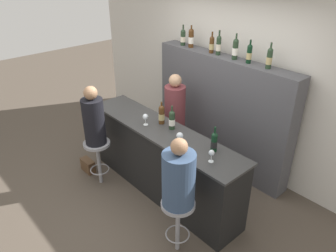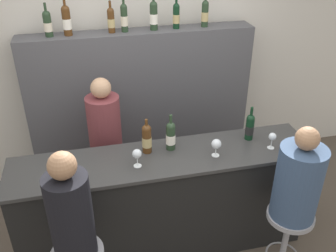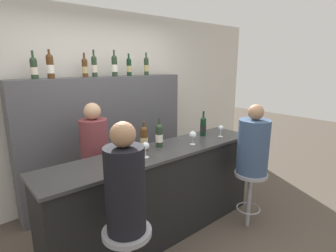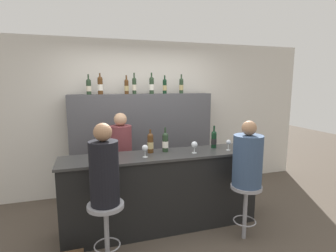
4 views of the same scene
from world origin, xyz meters
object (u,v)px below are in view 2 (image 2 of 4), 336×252
object	(u,v)px
wine_glass_1	(216,144)
guest_seated_left	(70,212)
wine_bottle_backbar_0	(48,23)
wine_bottle_counter_2	(250,127)
wine_bottle_backbar_4	(154,15)
wine_bottle_backbar_2	(111,20)
wine_bottle_counter_1	(171,136)
wine_bottle_backbar_1	(67,20)
wine_bottle_backbar_3	(124,17)
wine_glass_0	(137,154)
wine_bottle_counter_0	(147,138)
guest_seated_right	(298,180)
bartender	(107,153)
wine_bottle_backbar_5	(176,16)
wine_bottle_backbar_6	(205,13)
bar_stool_right	(288,228)
wine_glass_2	(272,137)

from	to	relation	value
wine_glass_1	guest_seated_left	size ratio (longest dim) A/B	0.18
wine_bottle_backbar_0	wine_bottle_counter_2	bearing A→B (deg)	-33.29
wine_bottle_backbar_0	wine_bottle_backbar_4	distance (m)	1.00
wine_bottle_backbar_2	guest_seated_left	size ratio (longest dim) A/B	0.36
wine_glass_1	wine_bottle_counter_1	bearing A→B (deg)	151.51
wine_bottle_backbar_1	wine_bottle_backbar_3	size ratio (longest dim) A/B	0.97
wine_bottle_backbar_1	wine_glass_0	size ratio (longest dim) A/B	2.14
wine_bottle_counter_0	guest_seated_right	size ratio (longest dim) A/B	0.39
wine_bottle_backbar_4	wine_glass_1	world-z (taller)	wine_bottle_backbar_4
wine_bottle_counter_2	wine_bottle_backbar_0	xyz separation A→B (m)	(-1.62, 1.06, 0.72)
bartender	wine_bottle_backbar_4	bearing A→B (deg)	41.98
wine_bottle_backbar_5	wine_bottle_counter_2	bearing A→B (deg)	-69.68
wine_bottle_counter_1	wine_glass_1	xyz separation A→B (m)	(0.33, -0.18, -0.02)
wine_bottle_counter_0	wine_glass_1	distance (m)	0.57
wine_glass_1	bartender	world-z (taller)	bartender
wine_bottle_backbar_0	wine_bottle_backbar_6	distance (m)	1.52
wine_bottle_backbar_6	wine_bottle_backbar_3	bearing A→B (deg)	180.00
wine_bottle_backbar_1	bar_stool_right	size ratio (longest dim) A/B	0.48
wine_glass_1	wine_glass_2	xyz separation A→B (m)	(0.49, 0.00, -0.00)
guest_seated_right	wine_bottle_counter_2	bearing A→B (deg)	99.38
wine_glass_2	guest_seated_left	bearing A→B (deg)	-164.14
wine_bottle_backbar_6	bartender	bearing A→B (deg)	-154.44
wine_bottle_counter_0	wine_bottle_backbar_2	bearing A→B (deg)	97.06
wine_bottle_backbar_1	guest_seated_right	bearing A→B (deg)	-47.81
wine_bottle_backbar_5	bar_stool_right	size ratio (longest dim) A/B	0.45
wine_glass_1	bar_stool_right	world-z (taller)	wine_glass_1
wine_bottle_backbar_1	wine_bottle_backbar_4	xyz separation A→B (m)	(0.83, -0.00, 0.00)
wine_bottle_backbar_2	wine_glass_2	xyz separation A→B (m)	(1.16, -1.25, -0.73)
wine_bottle_backbar_0	wine_bottle_backbar_5	distance (m)	1.23
wine_bottle_counter_0	wine_glass_2	world-z (taller)	wine_bottle_counter_0
wine_bottle_backbar_0	bar_stool_right	distance (m)	2.76
wine_bottle_counter_1	guest_seated_right	world-z (taller)	guest_seated_right
wine_bottle_backbar_1	wine_bottle_backbar_2	size ratio (longest dim) A/B	1.10
wine_bottle_backbar_4	wine_bottle_backbar_6	distance (m)	0.52
wine_bottle_counter_2	wine_bottle_backbar_0	distance (m)	2.07
guest_seated_left	bartender	world-z (taller)	guest_seated_left
wine_glass_2	wine_bottle_backbar_3	bearing A→B (deg)	129.67
wine_bottle_backbar_3	bartender	distance (m)	1.32
wine_bottle_backbar_5	wine_glass_0	world-z (taller)	wine_bottle_backbar_5
wine_glass_2	wine_glass_0	bearing A→B (deg)	180.00
wine_bottle_backbar_2	wine_glass_1	bearing A→B (deg)	-61.84
wine_bottle_counter_2	guest_seated_left	world-z (taller)	guest_seated_left
wine_glass_0	wine_bottle_backbar_3	bearing A→B (deg)	85.16
guest_seated_right	bartender	distance (m)	1.80
wine_glass_0	bar_stool_right	world-z (taller)	wine_glass_0
guest_seated_left	wine_bottle_backbar_0	bearing A→B (deg)	93.04
bar_stool_right	wine_glass_2	bearing A→B (deg)	88.07
wine_bottle_backbar_5	guest_seated_left	distance (m)	2.21
wine_bottle_backbar_6	wine_bottle_backbar_0	bearing A→B (deg)	180.00
wine_bottle_backbar_6	guest_seated_right	distance (m)	1.92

